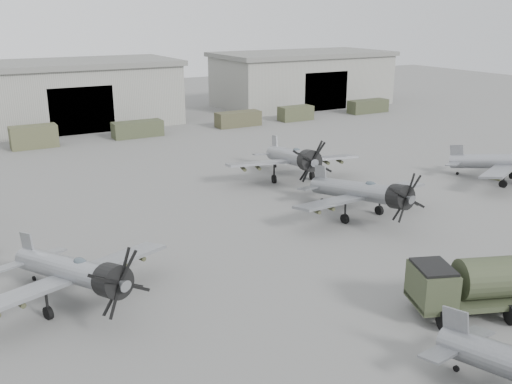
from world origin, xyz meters
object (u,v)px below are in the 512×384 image
at_px(aircraft_mid_2, 365,192).
at_px(aircraft_far_1, 294,158).
at_px(aircraft_mid_3, 512,162).
at_px(fuel_tanker, 486,282).
at_px(aircraft_mid_1, 76,272).

distance_m(aircraft_mid_2, aircraft_far_1, 11.03).
relative_size(aircraft_mid_2, aircraft_far_1, 0.93).
relative_size(aircraft_mid_3, fuel_tanker, 1.32).
xyz_separation_m(aircraft_mid_2, aircraft_far_1, (0.84, 10.99, 0.14)).
distance_m(aircraft_mid_1, fuel_tanker, 21.18).
bearing_deg(aircraft_far_1, fuel_tanker, -87.67).
relative_size(aircraft_mid_1, aircraft_mid_2, 0.96).
xyz_separation_m(aircraft_mid_1, aircraft_far_1, (22.69, 14.20, 0.22)).
distance_m(aircraft_mid_3, fuel_tanker, 26.09).
xyz_separation_m(aircraft_mid_2, aircraft_mid_3, (17.75, 0.90, -0.08)).
height_order(aircraft_mid_1, aircraft_mid_2, aircraft_mid_2).
height_order(aircraft_mid_1, aircraft_far_1, aircraft_far_1).
distance_m(aircraft_mid_2, aircraft_mid_3, 17.77).
bearing_deg(aircraft_mid_3, aircraft_mid_2, 159.38).
bearing_deg(aircraft_mid_2, aircraft_mid_1, -175.22).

